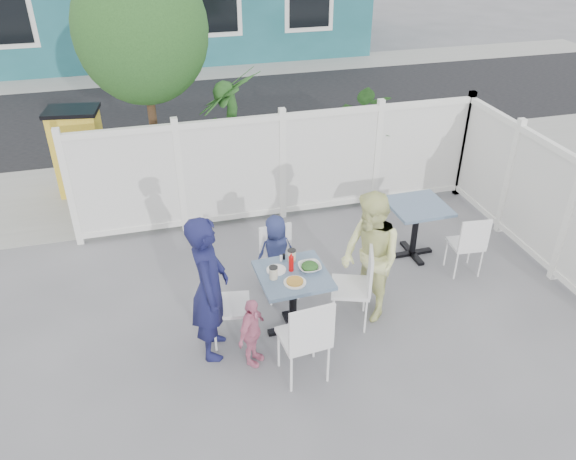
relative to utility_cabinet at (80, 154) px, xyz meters
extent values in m
plane|color=slate|center=(2.77, -4.00, -0.67)|extent=(80.00, 80.00, 0.00)
cube|color=gray|center=(2.77, -0.20, -0.66)|extent=(24.00, 2.60, 0.01)
cube|color=black|center=(2.77, 3.50, -0.66)|extent=(24.00, 5.00, 0.01)
cube|color=gray|center=(2.77, 6.60, -0.66)|extent=(24.00, 1.60, 0.01)
cube|color=black|center=(-0.23, 7.02, 0.93)|extent=(1.20, 0.04, 1.40)
cube|color=black|center=(3.77, 7.02, 0.93)|extent=(1.20, 0.04, 1.40)
cube|color=white|center=(2.87, -1.60, 0.15)|extent=(5.80, 0.04, 1.40)
cube|color=white|center=(2.87, -1.60, 0.89)|extent=(5.86, 0.08, 0.08)
cube|color=white|center=(2.87, -1.60, -0.61)|extent=(5.86, 0.08, 0.12)
cube|color=white|center=(5.77, -3.40, 0.15)|extent=(0.04, 3.60, 1.40)
cube|color=white|center=(5.77, -3.40, 0.89)|extent=(0.08, 3.66, 0.08)
cube|color=white|center=(5.77, -3.40, -0.61)|extent=(0.08, 3.66, 0.12)
cylinder|color=#382316|center=(1.17, -0.70, 0.53)|extent=(0.12, 0.12, 2.40)
ellipsoid|color=#20451B|center=(1.17, -0.70, 1.93)|extent=(1.80, 1.62, 1.98)
cube|color=gold|center=(0.00, 0.00, 0.00)|extent=(0.78, 0.61, 1.33)
imported|color=#20451B|center=(2.29, -0.90, 0.37)|extent=(1.50, 1.50, 2.06)
imported|color=#20451B|center=(4.15, -1.00, 0.08)|extent=(1.30, 1.46, 1.50)
cube|color=#3B5875|center=(2.33, -4.10, 0.08)|extent=(0.75, 0.75, 0.04)
cylinder|color=black|center=(2.33, -4.10, -0.29)|extent=(0.08, 0.08, 0.70)
cube|color=black|center=(2.33, -4.10, -0.65)|extent=(0.57, 0.11, 0.04)
cube|color=black|center=(2.33, -4.10, -0.65)|extent=(0.11, 0.57, 0.04)
cube|color=#3B5875|center=(4.29, -3.05, 0.07)|extent=(0.73, 0.73, 0.04)
cylinder|color=black|center=(4.29, -3.05, -0.30)|extent=(0.08, 0.08, 0.70)
cube|color=black|center=(4.29, -3.05, -0.65)|extent=(0.57, 0.09, 0.04)
cube|color=black|center=(4.29, -3.05, -0.65)|extent=(0.09, 0.57, 0.04)
cube|color=white|center=(1.66, -4.06, -0.21)|extent=(0.47, 0.49, 0.04)
cube|color=white|center=(1.47, -4.03, 0.04)|extent=(0.10, 0.43, 0.46)
cylinder|color=white|center=(1.86, -3.91, -0.44)|extent=(0.02, 0.02, 0.46)
cylinder|color=white|center=(1.80, -4.27, -0.44)|extent=(0.02, 0.02, 0.46)
cylinder|color=white|center=(1.52, -3.85, -0.44)|extent=(0.02, 0.02, 0.46)
cylinder|color=white|center=(1.46, -4.21, -0.44)|extent=(0.02, 0.02, 0.46)
cube|color=white|center=(2.99, -4.11, -0.20)|extent=(0.54, 0.55, 0.04)
cube|color=white|center=(3.17, -4.18, 0.06)|extent=(0.18, 0.42, 0.47)
cylinder|color=white|center=(2.76, -4.23, -0.43)|extent=(0.02, 0.02, 0.47)
cylinder|color=white|center=(2.88, -3.88, -0.43)|extent=(0.02, 0.02, 0.47)
cylinder|color=white|center=(3.09, -4.35, -0.43)|extent=(0.02, 0.02, 0.47)
cylinder|color=white|center=(3.22, -4.00, -0.43)|extent=(0.02, 0.02, 0.47)
cube|color=white|center=(2.36, -3.44, -0.24)|extent=(0.42, 0.40, 0.04)
cube|color=white|center=(2.35, -3.26, -0.01)|extent=(0.40, 0.06, 0.42)
cylinder|color=white|center=(2.54, -3.59, -0.45)|extent=(0.02, 0.02, 0.42)
cylinder|color=white|center=(2.21, -3.61, -0.45)|extent=(0.02, 0.02, 0.42)
cylinder|color=white|center=(2.52, -3.27, -0.45)|extent=(0.02, 0.02, 0.42)
cylinder|color=white|center=(2.18, -3.29, -0.45)|extent=(0.02, 0.02, 0.42)
cube|color=white|center=(2.26, -4.76, -0.19)|extent=(0.49, 0.47, 0.04)
cube|color=white|center=(2.27, -4.96, 0.08)|extent=(0.45, 0.07, 0.48)
cylinder|color=white|center=(2.05, -4.60, -0.43)|extent=(0.03, 0.03, 0.48)
cylinder|color=white|center=(2.43, -4.56, -0.43)|extent=(0.03, 0.03, 0.48)
cylinder|color=white|center=(2.08, -4.96, -0.43)|extent=(0.03, 0.03, 0.48)
cylinder|color=white|center=(2.46, -4.93, -0.43)|extent=(0.03, 0.03, 0.48)
cube|color=white|center=(4.73, -3.56, -0.26)|extent=(0.41, 0.40, 0.04)
cube|color=white|center=(4.71, -3.74, -0.03)|extent=(0.38, 0.06, 0.41)
cylinder|color=white|center=(4.58, -3.40, -0.46)|extent=(0.02, 0.02, 0.41)
cylinder|color=white|center=(4.90, -3.43, -0.46)|extent=(0.02, 0.02, 0.41)
cylinder|color=white|center=(4.55, -3.70, -0.46)|extent=(0.02, 0.02, 0.41)
cylinder|color=white|center=(4.88, -3.73, -0.46)|extent=(0.02, 0.02, 0.41)
imported|color=#161845|center=(1.45, -4.18, 0.14)|extent=(0.49, 0.65, 1.61)
imported|color=#DAE24E|center=(3.23, -4.02, 0.09)|extent=(0.70, 0.83, 1.52)
imported|color=navy|center=(2.35, -3.26, -0.18)|extent=(0.50, 0.35, 0.98)
imported|color=pink|center=(1.80, -4.47, -0.27)|extent=(0.45, 0.48, 0.79)
cylinder|color=white|center=(2.31, -4.27, 0.11)|extent=(0.23, 0.23, 0.01)
cylinder|color=white|center=(2.18, -4.00, 0.11)|extent=(0.21, 0.21, 0.01)
imported|color=white|center=(2.52, -4.08, 0.13)|extent=(0.24, 0.24, 0.06)
cylinder|color=beige|center=(2.12, -4.13, 0.17)|extent=(0.09, 0.09, 0.13)
cylinder|color=beige|center=(2.38, -3.87, 0.17)|extent=(0.09, 0.09, 0.13)
cylinder|color=#B70707|center=(2.33, -4.04, 0.19)|extent=(0.05, 0.05, 0.17)
cylinder|color=white|center=(2.27, -3.84, 0.13)|extent=(0.03, 0.03, 0.07)
cylinder|color=black|center=(2.31, -3.81, 0.13)|extent=(0.03, 0.03, 0.06)
camera|label=1|loc=(1.04, -8.70, 3.52)|focal=35.00mm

